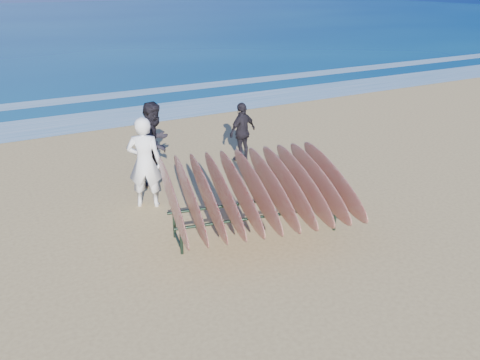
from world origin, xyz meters
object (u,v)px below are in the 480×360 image
at_px(surfboard_rack, 256,189).
at_px(person_white, 145,163).
at_px(person_dark_b, 242,132).
at_px(person_dark_a, 155,143).

bearing_deg(surfboard_rack, person_white, 132.76).
bearing_deg(person_dark_b, person_white, 7.74).
xyz_separation_m(surfboard_rack, person_white, (-1.34, 2.22, 0.05)).
bearing_deg(person_dark_b, surfboard_rack, 46.03).
distance_m(surfboard_rack, person_white, 2.59).
xyz_separation_m(person_white, person_dark_b, (3.18, 1.51, -0.19)).
height_order(person_dark_a, person_dark_b, person_dark_a).
relative_size(person_white, person_dark_b, 1.25).
bearing_deg(person_white, person_dark_a, -91.23).
bearing_deg(person_dark_b, person_dark_a, -9.79).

